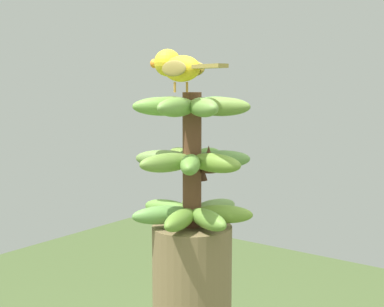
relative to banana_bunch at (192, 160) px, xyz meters
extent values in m
cylinder|color=brown|center=(0.00, 0.00, 0.00)|extent=(0.04, 0.04, 0.30)
ellipsoid|color=olive|center=(0.03, 0.06, -0.12)|extent=(0.09, 0.14, 0.04)
ellipsoid|color=olive|center=(-0.03, 0.06, -0.12)|extent=(0.10, 0.14, 0.04)
ellipsoid|color=olive|center=(-0.07, 0.01, -0.12)|extent=(0.14, 0.07, 0.04)
ellipsoid|color=olive|center=(-0.05, -0.04, -0.12)|extent=(0.13, 0.12, 0.04)
ellipsoid|color=#67983D|center=(0.00, -0.07, -0.12)|extent=(0.05, 0.14, 0.04)
ellipsoid|color=#639746|center=(0.06, -0.04, -0.12)|extent=(0.14, 0.12, 0.04)
ellipsoid|color=olive|center=(0.07, 0.02, -0.12)|extent=(0.14, 0.07, 0.04)
ellipsoid|color=#618B42|center=(-0.05, 0.04, 0.00)|extent=(0.13, 0.12, 0.04)
ellipsoid|color=#609736|center=(-0.06, -0.01, 0.00)|extent=(0.14, 0.06, 0.04)
ellipsoid|color=olive|center=(-0.03, -0.06, 0.00)|extent=(0.11, 0.14, 0.04)
ellipsoid|color=olive|center=(0.02, -0.06, 0.00)|extent=(0.09, 0.14, 0.04)
ellipsoid|color=olive|center=(0.06, -0.02, 0.00)|extent=(0.14, 0.08, 0.04)
ellipsoid|color=#63953C|center=(0.05, 0.04, 0.00)|extent=(0.14, 0.11, 0.04)
ellipsoid|color=olive|center=(0.01, 0.06, 0.00)|extent=(0.05, 0.14, 0.04)
ellipsoid|color=#6D9845|center=(0.03, 0.05, 0.12)|extent=(0.11, 0.14, 0.04)
ellipsoid|color=olive|center=(-0.02, 0.06, 0.12)|extent=(0.08, 0.14, 0.04)
ellipsoid|color=#5F9A3F|center=(-0.06, 0.02, 0.12)|extent=(0.14, 0.08, 0.04)
ellipsoid|color=#629A43|center=(-0.05, -0.03, 0.12)|extent=(0.14, 0.11, 0.04)
ellipsoid|color=olive|center=(-0.01, -0.06, 0.12)|extent=(0.06, 0.14, 0.04)
ellipsoid|color=#699C3E|center=(0.04, -0.04, 0.12)|extent=(0.13, 0.13, 0.04)
ellipsoid|color=#6B9742|center=(0.06, 0.01, 0.12)|extent=(0.14, 0.06, 0.04)
cone|color=#4C2D1E|center=(-0.04, -0.01, -0.02)|extent=(0.04, 0.04, 0.06)
cone|color=#4C2D1E|center=(-0.02, 0.03, 0.00)|extent=(0.04, 0.04, 0.06)
cylinder|color=#C68933|center=(0.03, 0.01, 0.16)|extent=(0.01, 0.01, 0.02)
cylinder|color=#C68933|center=(0.06, 0.00, 0.16)|extent=(0.01, 0.00, 0.02)
ellipsoid|color=yellow|center=(0.05, 0.01, 0.20)|extent=(0.07, 0.12, 0.06)
ellipsoid|color=olive|center=(0.02, 0.02, 0.20)|extent=(0.03, 0.08, 0.03)
ellipsoid|color=olive|center=(0.07, 0.01, 0.20)|extent=(0.03, 0.08, 0.03)
cube|color=olive|center=(0.07, 0.09, 0.20)|extent=(0.05, 0.08, 0.01)
sphere|color=yellow|center=(0.03, -0.04, 0.21)|extent=(0.06, 0.06, 0.06)
sphere|color=black|center=(0.05, -0.05, 0.22)|extent=(0.01, 0.01, 0.01)
cone|color=orange|center=(0.03, -0.08, 0.21)|extent=(0.03, 0.03, 0.02)
camera|label=1|loc=(0.94, 0.71, 0.16)|focal=50.10mm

